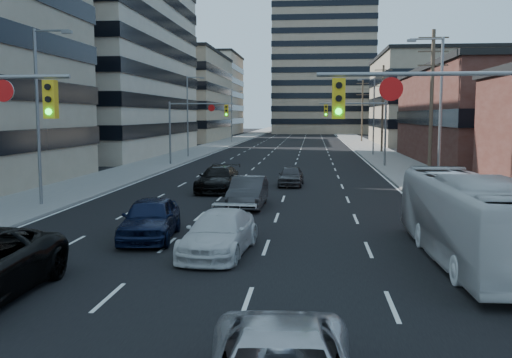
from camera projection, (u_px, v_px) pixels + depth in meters
name	position (u px, v px, depth m)	size (l,w,h in m)	color
road_surface	(298.00, 135.00, 137.18)	(18.00, 300.00, 0.02)	black
sidewalk_left	(251.00, 135.00, 138.30)	(5.00, 300.00, 0.15)	slate
sidewalk_right	(347.00, 135.00, 136.05)	(5.00, 300.00, 0.15)	slate
office_left_mid	(62.00, 38.00, 69.05)	(26.00, 34.00, 28.00)	#ADA089
office_left_far	(169.00, 98.00, 108.98)	(20.00, 30.00, 16.00)	gray
office_right_far	(446.00, 101.00, 92.42)	(22.00, 28.00, 14.00)	gray
apartment_tower	(323.00, 25.00, 153.17)	(26.00, 26.00, 58.00)	gray
bg_block_left	(192.00, 95.00, 148.71)	(24.00, 24.00, 20.00)	#ADA089
bg_block_right	(435.00, 110.00, 133.38)	(22.00, 22.00, 12.00)	gray
signal_near_right	(464.00, 129.00, 15.31)	(6.59, 0.33, 6.00)	slate
signal_far_left	(194.00, 120.00, 53.39)	(6.09, 0.33, 6.00)	slate
signal_far_right	(360.00, 120.00, 51.88)	(6.09, 0.33, 6.00)	slate
utility_pole_block	(432.00, 101.00, 42.38)	(2.20, 0.28, 11.00)	#4C3D2D
utility_pole_midblock	(383.00, 107.00, 72.05)	(2.20, 0.28, 11.00)	#4C3D2D
utility_pole_distant	(362.00, 110.00, 101.72)	(2.20, 0.28, 11.00)	#4C3D2D
streetlight_left_near	(40.00, 108.00, 28.84)	(2.03, 0.22, 9.00)	slate
streetlight_left_mid	(189.00, 112.00, 63.46)	(2.03, 0.22, 9.00)	slate
streetlight_left_far	(233.00, 114.00, 98.08)	(2.03, 0.22, 9.00)	slate
streetlight_right_near	(438.00, 109.00, 31.76)	(2.03, 0.22, 9.00)	slate
streetlight_right_far	(372.00, 113.00, 66.38)	(2.03, 0.22, 9.00)	slate
white_van	(219.00, 233.00, 19.36)	(2.01, 4.94, 1.43)	silver
transit_bus	(469.00, 219.00, 18.18)	(2.37, 10.12, 2.82)	silver
sedan_blue	(150.00, 218.00, 21.65)	(1.90, 4.73, 1.61)	black
sedan_grey_center	(248.00, 192.00, 29.20)	(1.65, 4.74, 1.56)	#2D2D2F
sedan_black_far	(218.00, 179.00, 35.32)	(2.18, 5.36, 1.55)	black
sedan_grey_right	(291.00, 176.00, 38.16)	(1.58, 3.92, 1.34)	#39393C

